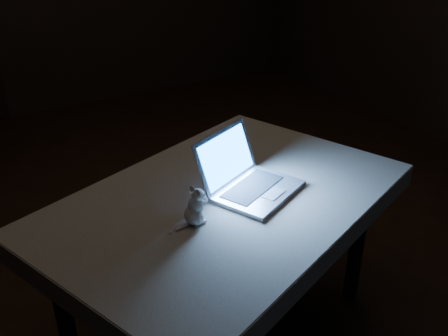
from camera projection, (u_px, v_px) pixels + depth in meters
floor at (208, 241)px, 2.75m from camera, size 5.00×5.00×0.00m
table at (225, 270)px, 2.01m from camera, size 1.47×1.20×0.68m
tablecloth at (217, 218)px, 1.79m from camera, size 1.50×1.14×0.09m
laptop at (259, 167)px, 1.81m from camera, size 0.41×0.39×0.22m
plush_mouse at (194, 206)px, 1.65m from camera, size 0.10×0.10×0.13m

